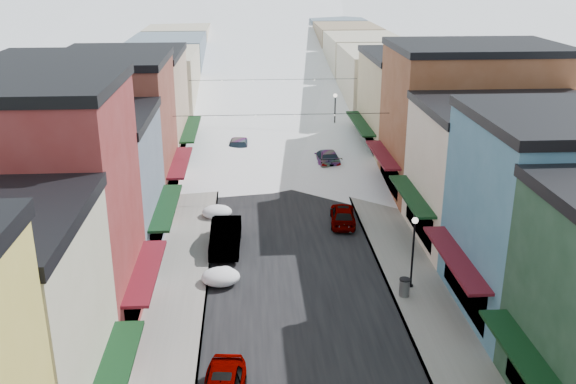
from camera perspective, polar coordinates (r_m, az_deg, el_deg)
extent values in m
cube|color=black|center=(69.56, -1.43, 5.65)|extent=(10.00, 160.00, 0.01)
cube|color=gray|center=(69.61, -6.89, 5.58)|extent=(3.20, 160.00, 0.15)
cube|color=gray|center=(70.09, 4.00, 5.77)|extent=(3.20, 160.00, 0.15)
cube|color=slate|center=(69.53, -5.61, 5.61)|extent=(0.10, 160.00, 0.15)
cube|color=slate|center=(69.91, 2.73, 5.76)|extent=(0.10, 160.00, 0.15)
cube|color=black|center=(24.81, -15.21, -15.23)|extent=(1.20, 6.80, 0.15)
cube|color=maroon|center=(32.01, -23.74, -2.31)|extent=(11.00, 8.00, 12.00)
cube|color=maroon|center=(31.57, -12.51, -6.89)|extent=(1.20, 6.80, 0.15)
cube|color=slate|center=(40.02, -18.84, -0.04)|extent=(10.00, 9.00, 8.50)
cube|color=black|center=(38.80, -19.57, 6.22)|extent=(10.20, 9.20, 0.50)
cube|color=black|center=(39.27, -10.76, -1.30)|extent=(1.20, 7.65, 0.15)
cube|color=brown|center=(48.31, -17.52, 4.70)|extent=(12.00, 9.00, 10.50)
cube|color=black|center=(47.25, -18.22, 11.14)|extent=(12.20, 9.20, 0.50)
cube|color=maroon|center=(47.73, -9.55, 2.61)|extent=(1.20, 7.65, 0.15)
cube|color=tan|center=(57.72, -14.28, 6.89)|extent=(10.00, 11.00, 9.50)
cube|color=black|center=(56.85, -14.71, 11.80)|extent=(10.20, 11.20, 0.50)
cube|color=black|center=(57.31, -8.62, 5.59)|extent=(1.20, 9.35, 0.15)
cube|color=black|center=(25.97, 20.75, -14.17)|extent=(1.20, 7.65, 0.15)
cube|color=teal|center=(34.66, 23.73, -2.44)|extent=(10.00, 9.00, 10.00)
cube|color=maroon|center=(33.22, 14.63, -5.68)|extent=(1.20, 7.65, 0.15)
cube|color=beige|center=(42.75, 18.92, 1.21)|extent=(11.00, 9.00, 8.50)
cube|color=black|center=(41.61, 19.61, 7.08)|extent=(11.20, 9.20, 0.50)
cube|color=black|center=(41.16, 10.88, -0.30)|extent=(1.20, 7.65, 0.15)
cube|color=brown|center=(50.66, 15.87, 5.84)|extent=(12.00, 9.00, 11.00)
cube|color=black|center=(49.65, 16.51, 12.28)|extent=(12.20, 9.20, 0.50)
cube|color=maroon|center=(49.47, 8.38, 3.30)|extent=(1.20, 7.65, 0.15)
cube|color=tan|center=(59.88, 11.80, 7.30)|extent=(10.00, 11.00, 9.00)
cube|color=black|center=(59.05, 12.13, 11.79)|extent=(10.20, 11.20, 0.50)
cube|color=black|center=(58.95, 6.43, 6.10)|extent=(1.20, 9.35, 0.15)
cube|color=gray|center=(71.29, -11.74, 8.88)|extent=(9.00, 13.00, 8.00)
cube|color=gray|center=(72.18, 8.57, 9.21)|extent=(9.00, 13.00, 8.00)
cube|color=gray|center=(84.97, -10.51, 10.70)|extent=(9.00, 13.00, 8.00)
cube|color=gray|center=(85.72, 6.64, 10.98)|extent=(9.00, 13.00, 8.00)
cube|color=gray|center=(98.74, -9.61, 12.02)|extent=(9.00, 13.00, 8.00)
cube|color=gray|center=(99.39, 5.22, 12.26)|extent=(9.00, 13.00, 8.00)
cube|color=gray|center=(112.56, -8.92, 13.00)|extent=(9.00, 13.00, 8.00)
cube|color=gray|center=(113.13, 4.13, 13.22)|extent=(9.00, 13.00, 8.00)
cylinder|color=black|center=(48.68, -0.53, 6.90)|extent=(16.40, 0.04, 0.04)
cylinder|color=black|center=(63.36, -1.29, 9.96)|extent=(16.40, 0.04, 0.04)
imported|color=black|center=(40.57, -5.57, -3.90)|extent=(1.96, 5.25, 1.71)
imported|color=#9A9CA2|center=(58.89, -4.42, 3.78)|extent=(2.78, 6.02, 1.70)
imported|color=#92949A|center=(44.27, 4.90, -2.00)|extent=(2.09, 4.30, 1.41)
imported|color=black|center=(56.69, 3.47, 3.05)|extent=(2.34, 5.25, 1.50)
imported|color=#A6A8AE|center=(63.46, -2.31, 4.91)|extent=(1.91, 4.38, 1.47)
imported|color=silver|center=(83.40, -1.26, 8.59)|extent=(3.04, 5.70, 1.52)
cylinder|color=slate|center=(35.35, 10.31, -8.37)|extent=(0.55, 0.55, 0.95)
cylinder|color=black|center=(35.11, 10.36, -7.65)|extent=(0.59, 0.59, 0.06)
cylinder|color=black|center=(36.56, 10.83, -8.16)|extent=(0.29, 0.29, 0.10)
cylinder|color=black|center=(35.73, 11.02, -5.53)|extent=(0.11, 0.11, 3.81)
sphere|color=white|center=(34.91, 11.24, -2.50)|extent=(0.34, 0.34, 0.34)
cylinder|color=black|center=(64.65, 4.13, 4.67)|extent=(0.33, 0.33, 0.11)
cylinder|color=black|center=(64.13, 4.18, 6.50)|extent=(0.13, 0.13, 4.36)
sphere|color=white|center=(63.62, 4.23, 8.55)|extent=(0.39, 0.39, 0.39)
ellipsoid|color=white|center=(36.44, -6.01, -7.51)|extent=(2.18, 1.84, 0.92)
ellipsoid|color=white|center=(37.61, -5.63, -6.98)|extent=(0.93, 0.84, 0.47)
ellipsoid|color=white|center=(45.52, -6.33, -1.77)|extent=(2.11, 1.79, 0.89)
ellipsoid|color=white|center=(46.70, -6.02, -1.47)|extent=(0.90, 0.81, 0.45)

